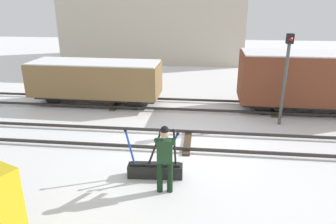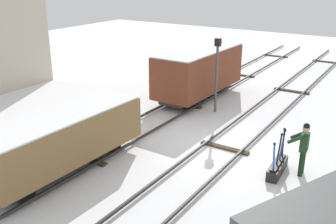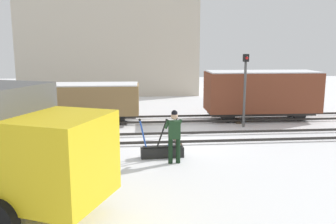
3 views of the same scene
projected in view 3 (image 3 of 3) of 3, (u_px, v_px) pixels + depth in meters
The scene contains 9 objects.
ground_plane at pixel (176, 140), 15.18m from camera, with size 60.00×60.00×0.00m, color white.
track_main_line at pixel (176, 138), 15.16m from camera, with size 44.00×1.94×0.18m.
track_siding_near at pixel (168, 119), 18.92m from camera, with size 44.00×1.94×0.18m.
switch_lever_frame at pixel (162, 150), 12.83m from camera, with size 1.60×0.46×1.45m.
rail_worker at pixel (174, 133), 12.07m from camera, with size 0.56×0.65×1.82m.
signal_post at pixel (245, 82), 17.20m from camera, with size 0.24×0.32×3.52m.
apartment_building at pixel (111, 38), 29.82m from camera, with size 14.09×6.02×9.00m.
freight_car_back_track at pixel (261, 92), 19.13m from camera, with size 5.87×2.27×2.59m.
freight_car_mid_siding at pixel (80, 100), 18.32m from camera, with size 5.99×2.10×2.02m.
Camera 3 is at (-1.72, -14.61, 3.93)m, focal length 38.66 mm.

